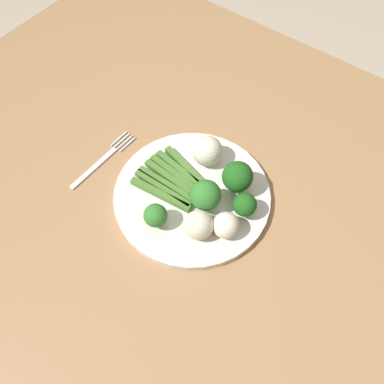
# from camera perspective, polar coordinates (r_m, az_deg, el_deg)

# --- Properties ---
(ground_plane) EXTENTS (6.00, 6.00, 0.02)m
(ground_plane) POSITION_cam_1_polar(r_m,az_deg,el_deg) (1.47, -0.97, -16.48)
(ground_plane) COLOR #B7A88E
(dining_table) EXTENTS (1.27, 1.06, 0.75)m
(dining_table) POSITION_cam_1_polar(r_m,az_deg,el_deg) (0.85, -1.63, -4.39)
(dining_table) COLOR #9E754C
(dining_table) RESTS_ON ground_plane
(plate) EXTENTS (0.29, 0.29, 0.01)m
(plate) POSITION_cam_1_polar(r_m,az_deg,el_deg) (0.75, 0.00, -0.50)
(plate) COLOR silver
(plate) RESTS_ON dining_table
(asparagus_bundle) EXTENTS (0.13, 0.11, 0.01)m
(asparagus_bundle) POSITION_cam_1_polar(r_m,az_deg,el_deg) (0.76, -2.75, 1.65)
(asparagus_bundle) COLOR #47752D
(asparagus_bundle) RESTS_ON plate
(broccoli_front) EXTENTS (0.04, 0.04, 0.05)m
(broccoli_front) POSITION_cam_1_polar(r_m,az_deg,el_deg) (0.69, -5.10, -3.31)
(broccoli_front) COLOR #609E3D
(broccoli_front) RESTS_ON plate
(broccoli_left) EXTENTS (0.06, 0.06, 0.07)m
(broccoli_left) POSITION_cam_1_polar(r_m,az_deg,el_deg) (0.72, 6.35, 2.10)
(broccoli_left) COLOR #4C7F2B
(broccoli_left) RESTS_ON plate
(broccoli_back) EXTENTS (0.04, 0.04, 0.05)m
(broccoli_back) POSITION_cam_1_polar(r_m,az_deg,el_deg) (0.71, 7.37, -1.80)
(broccoli_back) COLOR #4C7F2B
(broccoli_back) RESTS_ON plate
(broccoli_back_right) EXTENTS (0.05, 0.05, 0.07)m
(broccoli_back_right) POSITION_cam_1_polar(r_m,az_deg,el_deg) (0.70, 1.90, -0.49)
(broccoli_back_right) COLOR #609E3D
(broccoli_back_right) RESTS_ON plate
(cauliflower_right) EXTENTS (0.06, 0.06, 0.06)m
(cauliflower_right) POSITION_cam_1_polar(r_m,az_deg,el_deg) (0.77, 2.13, 5.74)
(cauliflower_right) COLOR silver
(cauliflower_right) RESTS_ON plate
(cauliflower_near_center) EXTENTS (0.05, 0.05, 0.05)m
(cauliflower_near_center) POSITION_cam_1_polar(r_m,az_deg,el_deg) (0.69, 4.75, -4.65)
(cauliflower_near_center) COLOR silver
(cauliflower_near_center) RESTS_ON plate
(cauliflower_outer_edge) EXTENTS (0.05, 0.05, 0.05)m
(cauliflower_outer_edge) POSITION_cam_1_polar(r_m,az_deg,el_deg) (0.69, 0.93, -4.62)
(cauliflower_outer_edge) COLOR beige
(cauliflower_outer_edge) RESTS_ON plate
(fork) EXTENTS (0.03, 0.17, 0.00)m
(fork) POSITION_cam_1_polar(r_m,az_deg,el_deg) (0.83, -12.26, 4.43)
(fork) COLOR silver
(fork) RESTS_ON dining_table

